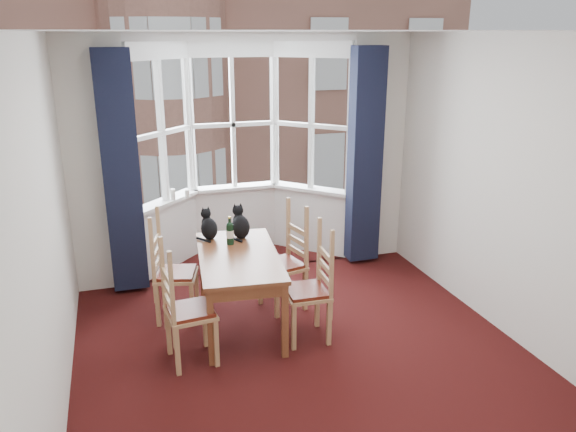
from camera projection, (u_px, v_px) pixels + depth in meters
name	position (u px, v px, depth m)	size (l,w,h in m)	color
floor	(311.00, 366.00, 4.93)	(4.50, 4.50, 0.00)	black
ceiling	(315.00, 31.00, 4.05)	(4.50, 4.50, 0.00)	white
wall_left	(44.00, 242.00, 3.92)	(4.50, 4.50, 0.00)	silver
wall_right	(521.00, 194.00, 5.06)	(4.50, 4.50, 0.00)	silver
wall_near	(488.00, 367.00, 2.45)	(4.00, 4.00, 0.00)	silver
wall_back_pier_left	(98.00, 168.00, 6.06)	(0.70, 0.12, 2.80)	silver
wall_back_pier_right	(376.00, 149.00, 7.00)	(0.70, 0.12, 2.80)	silver
bay_window	(238.00, 150.00, 6.98)	(2.76, 0.94, 2.80)	white
curtain_left	(121.00, 174.00, 5.98)	(0.38, 0.22, 2.60)	black
curtain_right	(365.00, 157.00, 6.78)	(0.38, 0.22, 2.60)	black
dining_table	(239.00, 264.00, 5.42)	(0.90, 1.48, 0.76)	brown
chair_left_near	(180.00, 314.00, 4.85)	(0.44, 0.46, 0.92)	tan
chair_left_far	(167.00, 275.00, 5.63)	(0.50, 0.51, 0.92)	tan
chair_right_near	(316.00, 292.00, 5.27)	(0.42, 0.44, 0.92)	tan
chair_right_far	(290.00, 264.00, 5.90)	(0.49, 0.50, 0.92)	tan
cat_left	(209.00, 227.00, 5.78)	(0.21, 0.27, 0.33)	black
cat_right	(240.00, 225.00, 5.80)	(0.20, 0.28, 0.36)	black
wine_bottle	(230.00, 232.00, 5.62)	(0.07, 0.07, 0.29)	black
candle_tall	(173.00, 194.00, 6.75)	(0.06, 0.06, 0.13)	white
candle_short	(187.00, 194.00, 6.83)	(0.06, 0.06, 0.10)	white
street	(141.00, 176.00, 36.03)	(80.00, 80.00, 0.00)	#333335
tenement_building	(157.00, 73.00, 17.12)	(18.40, 7.80, 15.20)	#A96B57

